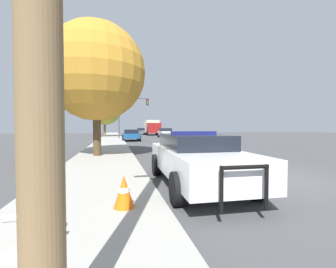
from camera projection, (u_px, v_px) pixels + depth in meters
ground_plane at (264, 178)px, 7.09m from camera, size 110.00×110.00×0.00m
sidewalk_left at (95, 186)px, 5.92m from camera, size 3.00×110.00×0.13m
police_car at (196, 157)px, 6.28m from camera, size 2.17×5.04×1.50m
fire_hydrant at (28, 214)px, 2.72m from camera, size 0.53×0.23×0.81m
traffic_light at (131, 109)px, 30.08m from camera, size 4.05×0.35×5.49m
car_background_oncoming at (166, 133)px, 33.61m from camera, size 2.11×4.03×1.43m
car_background_midblock at (131, 135)px, 25.97m from camera, size 2.09×3.96×1.31m
car_background_distant at (141, 131)px, 46.62m from camera, size 2.15×4.03×1.37m
box_truck at (152, 127)px, 44.51m from camera, size 2.75×6.75×2.92m
tree_sidewalk_far at (105, 108)px, 34.56m from camera, size 5.23×5.23×7.01m
tree_sidewalk_near at (96, 72)px, 11.55m from camera, size 5.04×5.04×6.85m
traffic_cone at (124, 191)px, 4.14m from camera, size 0.38×0.38×0.61m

